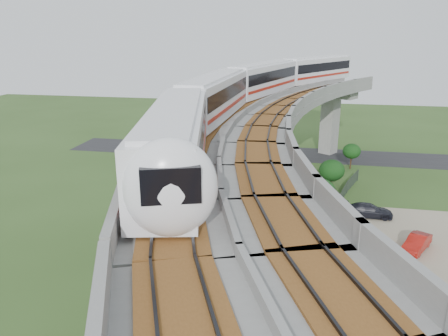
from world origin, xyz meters
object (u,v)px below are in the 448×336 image
at_px(car_white, 426,308).
at_px(car_red, 417,243).
at_px(metro_train, 261,88).
at_px(car_dark, 369,210).

xyz_separation_m(car_white, car_red, (1.45, 9.36, 0.04)).
xyz_separation_m(metro_train, car_dark, (11.13, -1.03, -11.61)).
relative_size(metro_train, car_dark, 13.37).
height_order(metro_train, car_red, metro_train).
height_order(metro_train, car_dark, metro_train).
bearing_deg(car_white, metro_train, 82.46).
bearing_deg(car_dark, metro_train, 84.84).
distance_m(metro_train, car_red, 19.79).
relative_size(car_red, car_dark, 0.87).
distance_m(car_white, car_red, 9.47).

